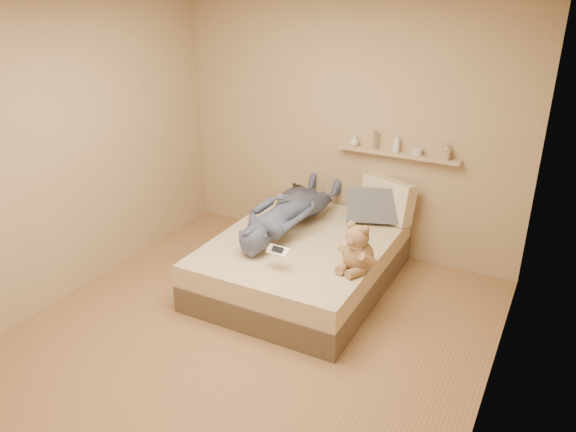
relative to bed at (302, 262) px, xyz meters
The scene contains 10 objects.
room 1.42m from the bed, 90.00° to the right, with size 3.80×3.80×3.80m.
bed is the anchor object (origin of this frame).
game_console 0.69m from the bed, 84.00° to the right, with size 0.19×0.09×0.06m.
teddy_bear 0.81m from the bed, 24.11° to the right, with size 0.34×0.35×0.43m.
dark_plush 0.87m from the bed, 120.35° to the left, with size 0.16×0.16×0.25m.
pillow_cream 1.06m from the bed, 58.46° to the left, with size 0.55×0.16×0.40m, color beige.
pillow_grey 0.90m from the bed, 58.65° to the left, with size 0.50×0.14×0.34m, color #555C67.
person 0.51m from the bed, 141.63° to the left, with size 0.56×1.53×0.37m, color #4C5A77.
wall_shelf 1.38m from the bed, 58.82° to the left, with size 1.20×0.12×0.03m, color tan.
shelf_bottles 1.44m from the bed, 57.97° to the left, with size 1.00×0.12×0.19m.
Camera 1 is at (2.04, -3.19, 2.71)m, focal length 35.00 mm.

